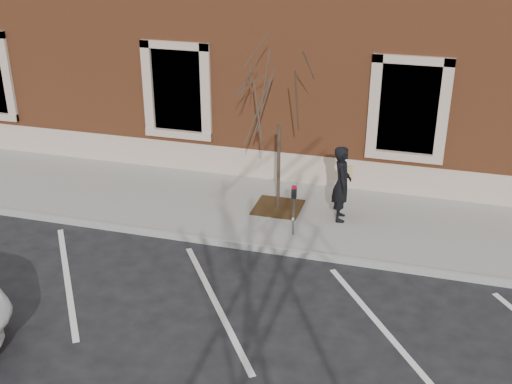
% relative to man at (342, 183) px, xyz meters
% --- Properties ---
extents(ground, '(120.00, 120.00, 0.00)m').
position_rel_man_xyz_m(ground, '(-1.74, -1.68, -1.06)').
color(ground, '#28282B').
rests_on(ground, ground).
extents(sidewalk_near, '(40.00, 3.50, 0.15)m').
position_rel_man_xyz_m(sidewalk_near, '(-1.74, 0.07, -0.98)').
color(sidewalk_near, gray).
rests_on(sidewalk_near, ground).
extents(curb_near, '(40.00, 0.12, 0.15)m').
position_rel_man_xyz_m(curb_near, '(-1.74, -1.73, -0.98)').
color(curb_near, '#9E9E99').
rests_on(curb_near, ground).
extents(parking_stripes, '(28.00, 4.40, 0.01)m').
position_rel_man_xyz_m(parking_stripes, '(-1.74, -3.88, -1.05)').
color(parking_stripes, silver).
rests_on(parking_stripes, ground).
extents(building_civic, '(40.00, 8.62, 8.00)m').
position_rel_man_xyz_m(building_civic, '(-1.74, 6.06, 2.94)').
color(building_civic, brown).
rests_on(building_civic, ground).
extents(man, '(0.54, 0.73, 1.81)m').
position_rel_man_xyz_m(man, '(0.00, 0.00, 0.00)').
color(man, black).
rests_on(man, sidewalk_near).
extents(parking_meter, '(0.11, 0.08, 1.19)m').
position_rel_man_xyz_m(parking_meter, '(-0.89, -1.06, -0.08)').
color(parking_meter, '#595B60').
rests_on(parking_meter, sidewalk_near).
extents(tree_grate, '(1.13, 1.13, 0.03)m').
position_rel_man_xyz_m(tree_grate, '(-1.54, 0.16, -0.89)').
color(tree_grate, '#462D16').
rests_on(tree_grate, sidewalk_near).
extents(sapling, '(2.30, 2.30, 3.83)m').
position_rel_man_xyz_m(sapling, '(-1.54, 0.16, 1.78)').
color(sapling, '#3F3226').
rests_on(sapling, sidewalk_near).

